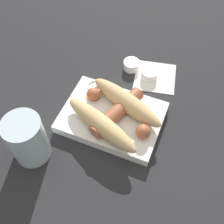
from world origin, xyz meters
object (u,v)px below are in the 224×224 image
at_px(condiment_cup_near, 149,74).
at_px(drink_glass, 27,139).
at_px(food_tray, 112,117).
at_px(sausage, 117,112).
at_px(condiment_cup_far, 131,65).
at_px(bread_roll, 114,113).

bearing_deg(condiment_cup_near, drink_glass, -118.74).
height_order(food_tray, condiment_cup_near, food_tray).
relative_size(sausage, condiment_cup_far, 4.06).
height_order(bread_roll, drink_glass, drink_glass).
xyz_separation_m(condiment_cup_near, drink_glass, (-0.17, -0.31, 0.05)).
distance_m(condiment_cup_near, condiment_cup_far, 0.06).
bearing_deg(sausage, condiment_cup_far, 99.05).
relative_size(bread_roll, sausage, 1.31).
bearing_deg(bread_roll, food_tray, 137.07).
bearing_deg(food_tray, bread_roll, -42.93).
distance_m(bread_roll, sausage, 0.01).
distance_m(food_tray, sausage, 0.03).
xyz_separation_m(food_tray, condiment_cup_near, (0.04, 0.17, -0.00)).
xyz_separation_m(food_tray, condiment_cup_far, (-0.02, 0.18, -0.00)).
bearing_deg(condiment_cup_far, bread_roll, -82.51).
bearing_deg(sausage, drink_glass, -134.61).
bearing_deg(food_tray, condiment_cup_far, 95.08).
bearing_deg(condiment_cup_near, sausage, -99.37).
xyz_separation_m(bread_roll, condiment_cup_near, (0.03, 0.17, -0.04)).
bearing_deg(sausage, bread_roll, -116.32).
xyz_separation_m(bread_roll, sausage, (0.00, 0.01, -0.01)).
bearing_deg(sausage, condiment_cup_near, 80.63).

